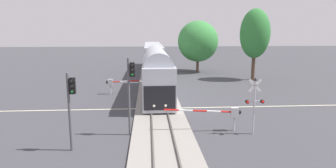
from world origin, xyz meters
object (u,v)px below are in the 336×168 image
at_px(commuter_train, 154,62).
at_px(traffic_signal_near_left, 71,99).
at_px(crossing_gate_near, 226,113).
at_px(maple_right_background, 255,34).
at_px(crossing_signal_mast, 254,100).
at_px(traffic_signal_median, 131,84).
at_px(elm_centre_background, 198,41).
at_px(crossing_gate_far, 117,82).

bearing_deg(commuter_train, traffic_signal_near_left, -102.42).
height_order(commuter_train, crossing_gate_near, commuter_train).
relative_size(commuter_train, maple_right_background, 3.87).
distance_m(crossing_gate_near, traffic_signal_near_left, 11.03).
xyz_separation_m(crossing_signal_mast, traffic_signal_near_left, (-12.29, -2.09, 0.77)).
xyz_separation_m(commuter_train, traffic_signal_near_left, (-5.70, -25.88, 0.54)).
bearing_deg(traffic_signal_median, maple_right_background, 52.85).
xyz_separation_m(crossing_signal_mast, elm_centre_background, (1.44, 32.38, 2.96)).
bearing_deg(maple_right_background, commuter_train, 177.59).
relative_size(crossing_signal_mast, traffic_signal_median, 0.75).
xyz_separation_m(crossing_gate_far, traffic_signal_median, (2.49, -13.85, 2.30)).
height_order(crossing_gate_far, elm_centre_background, elm_centre_background).
relative_size(commuter_train, traffic_signal_median, 7.40).
bearing_deg(crossing_gate_far, elm_centre_background, 54.85).
bearing_deg(crossing_gate_near, crossing_gate_far, 125.08).
distance_m(traffic_signal_near_left, traffic_signal_median, 4.33).
bearing_deg(traffic_signal_near_left, elm_centre_background, 68.28).
xyz_separation_m(commuter_train, elm_centre_background, (8.03, 8.59, 2.73)).
bearing_deg(elm_centre_background, commuter_train, -133.08).
height_order(crossing_signal_mast, traffic_signal_median, traffic_signal_median).
relative_size(crossing_gate_far, traffic_signal_median, 1.11).
bearing_deg(maple_right_background, elm_centre_background, 127.08).
distance_m(traffic_signal_near_left, maple_right_background, 32.84).
height_order(maple_right_background, elm_centre_background, maple_right_background).
bearing_deg(traffic_signal_median, commuter_train, 84.59).
relative_size(traffic_signal_median, elm_centre_background, 0.61).
xyz_separation_m(crossing_gate_near, elm_centre_background, (3.25, 31.57, 4.08)).
relative_size(traffic_signal_near_left, maple_right_background, 0.46).
bearing_deg(crossing_gate_far, traffic_signal_median, -79.82).
xyz_separation_m(commuter_train, crossing_gate_near, (4.78, -22.98, -1.35)).
bearing_deg(traffic_signal_near_left, traffic_signal_median, 36.02).
distance_m(commuter_train, maple_right_background, 15.58).
bearing_deg(crossing_signal_mast, maple_right_background, 70.05).
height_order(crossing_gate_near, elm_centre_background, elm_centre_background).
xyz_separation_m(crossing_signal_mast, traffic_signal_median, (-8.80, 0.45, 1.18)).
distance_m(commuter_train, traffic_signal_near_left, 26.50).
relative_size(crossing_gate_near, maple_right_background, 0.55).
height_order(commuter_train, traffic_signal_near_left, commuter_train).
bearing_deg(elm_centre_background, crossing_gate_far, -125.15).
xyz_separation_m(commuter_train, maple_right_background, (15.00, -0.63, 4.17)).
distance_m(crossing_gate_near, crossing_signal_mast, 2.28).
xyz_separation_m(crossing_gate_near, traffic_signal_near_left, (-10.47, -2.89, 1.89)).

